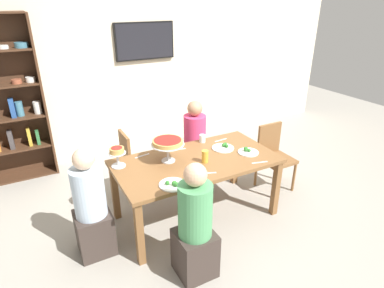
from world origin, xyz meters
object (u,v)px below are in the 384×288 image
(deep_dish_pizza_stand, at_px, (168,143))
(television, at_px, (145,41))
(chair_far_left, at_px, (135,160))
(cutlery_spare_fork, at_px, (221,140))
(cutlery_knife_far, at_px, (207,173))
(personal_pizza_stand, at_px, (117,153))
(cutlery_fork_near, at_px, (260,162))
(diner_near_left, at_px, (195,230))
(cutlery_fork_far, at_px, (142,156))
(dining_table, at_px, (196,166))
(diner_far_right, at_px, (195,147))
(beer_glass_amber_tall, at_px, (205,156))
(cutlery_knife_near, at_px, (178,149))
(chair_head_east, at_px, (273,154))
(salad_plate_spare, at_px, (173,184))
(water_glass_clear_near, at_px, (202,138))
(diner_head_west, at_px, (92,210))
(salad_plate_far_diner, at_px, (248,152))
(salad_plate_near_diner, at_px, (223,147))

(deep_dish_pizza_stand, bearing_deg, television, 74.60)
(chair_far_left, distance_m, cutlery_spare_fork, 1.11)
(chair_far_left, xyz_separation_m, cutlery_knife_far, (0.41, -1.10, 0.26))
(personal_pizza_stand, height_order, cutlery_knife_far, personal_pizza_stand)
(deep_dish_pizza_stand, distance_m, cutlery_fork_near, 1.01)
(diner_near_left, distance_m, cutlery_fork_far, 1.15)
(dining_table, xyz_separation_m, cutlery_fork_far, (-0.49, 0.37, 0.09))
(diner_far_right, height_order, beer_glass_amber_tall, diner_far_right)
(diner_near_left, relative_size, chair_far_left, 1.32)
(personal_pizza_stand, relative_size, cutlery_knife_far, 1.21)
(personal_pizza_stand, relative_size, cutlery_knife_near, 1.21)
(chair_head_east, height_order, personal_pizza_stand, personal_pizza_stand)
(beer_glass_amber_tall, xyz_separation_m, cutlery_knife_far, (-0.10, -0.22, -0.07))
(salad_plate_spare, bearing_deg, water_glass_clear_near, 44.44)
(cutlery_knife_far, bearing_deg, salad_plate_spare, -152.50)
(salad_plate_spare, xyz_separation_m, cutlery_fork_near, (1.02, -0.02, -0.01))
(cutlery_fork_near, height_order, cutlery_fork_far, same)
(cutlery_spare_fork, bearing_deg, diner_head_west, 6.72)
(salad_plate_far_diner, bearing_deg, cutlery_fork_near, -98.12)
(salad_plate_far_diner, bearing_deg, chair_head_east, 20.19)
(deep_dish_pizza_stand, bearing_deg, diner_head_west, -170.50)
(chair_far_left, height_order, cutlery_knife_far, chair_far_left)
(chair_far_left, bearing_deg, water_glass_clear_near, 61.49)
(diner_far_right, distance_m, beer_glass_amber_tall, 0.96)
(diner_head_west, xyz_separation_m, salad_plate_far_diner, (1.78, -0.10, 0.26))
(salad_plate_spare, xyz_separation_m, cutlery_knife_far, (0.41, 0.04, -0.01))
(chair_far_left, bearing_deg, personal_pizza_stand, -32.74)
(cutlery_fork_near, bearing_deg, salad_plate_far_diner, 96.14)
(dining_table, height_order, deep_dish_pizza_stand, deep_dish_pizza_stand)
(diner_far_right, xyz_separation_m, personal_pizza_stand, (-1.19, -0.49, 0.40))
(cutlery_knife_near, bearing_deg, cutlery_fork_far, 4.44)
(diner_far_right, height_order, salad_plate_far_diner, diner_far_right)
(diner_far_right, bearing_deg, television, -174.54)
(personal_pizza_stand, height_order, salad_plate_near_diner, personal_pizza_stand)
(dining_table, xyz_separation_m, salad_plate_spare, (-0.46, -0.36, 0.10))
(diner_near_left, distance_m, cutlery_knife_far, 0.63)
(chair_head_east, relative_size, salad_plate_far_diner, 3.70)
(television, bearing_deg, diner_near_left, -103.63)
(cutlery_fork_far, bearing_deg, salad_plate_spare, 83.20)
(television, height_order, diner_near_left, television)
(diner_near_left, distance_m, chair_head_east, 1.85)
(diner_head_west, height_order, cutlery_knife_far, diner_head_west)
(diner_far_right, relative_size, cutlery_knife_near, 6.39)
(dining_table, bearing_deg, water_glass_clear_near, 52.02)
(cutlery_spare_fork, bearing_deg, dining_table, 26.32)
(diner_far_right, relative_size, beer_glass_amber_tall, 8.40)
(cutlery_fork_near, height_order, cutlery_spare_fork, same)
(salad_plate_far_diner, bearing_deg, diner_near_left, -148.93)
(dining_table, xyz_separation_m, television, (0.26, 2.11, 1.10))
(cutlery_fork_near, bearing_deg, cutlery_knife_near, 145.81)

